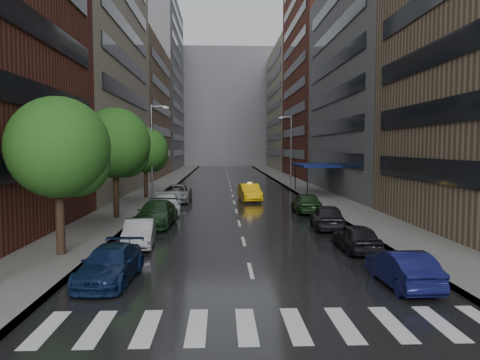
# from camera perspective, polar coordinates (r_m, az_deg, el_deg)

# --- Properties ---
(ground) EXTENTS (220.00, 220.00, 0.00)m
(ground) POSITION_cam_1_polar(r_m,az_deg,el_deg) (15.81, 2.24, -14.73)
(ground) COLOR gray
(ground) RESTS_ON ground
(road) EXTENTS (14.00, 140.00, 0.01)m
(road) POSITION_cam_1_polar(r_m,az_deg,el_deg) (65.13, -1.26, -0.47)
(road) COLOR black
(road) RESTS_ON ground
(sidewalk_left) EXTENTS (4.00, 140.00, 0.15)m
(sidewalk_left) POSITION_cam_1_polar(r_m,az_deg,el_deg) (65.58, -9.15, -0.42)
(sidewalk_left) COLOR gray
(sidewalk_left) RESTS_ON ground
(sidewalk_right) EXTENTS (4.00, 140.00, 0.15)m
(sidewalk_right) POSITION_cam_1_polar(r_m,az_deg,el_deg) (65.91, 6.58, -0.38)
(sidewalk_right) COLOR gray
(sidewalk_right) RESTS_ON ground
(crosswalk) EXTENTS (13.15, 2.80, 0.01)m
(crosswalk) POSITION_cam_1_polar(r_m,az_deg,el_deg) (13.95, 3.79, -17.29)
(crosswalk) COLOR silver
(crosswalk) RESTS_ON ground
(buildings_left) EXTENTS (8.00, 108.00, 38.00)m
(buildings_left) POSITION_cam_1_polar(r_m,az_deg,el_deg) (75.78, -13.09, 12.18)
(buildings_left) COLOR maroon
(buildings_left) RESTS_ON ground
(buildings_right) EXTENTS (8.05, 109.10, 36.00)m
(buildings_right) POSITION_cam_1_polar(r_m,az_deg,el_deg) (74.11, 10.54, 11.66)
(buildings_right) COLOR #937A5B
(buildings_right) RESTS_ON ground
(building_far) EXTENTS (40.00, 14.00, 32.00)m
(building_far) POSITION_cam_1_polar(r_m,az_deg,el_deg) (133.38, -1.83, 8.70)
(building_far) COLOR slate
(building_far) RESTS_ON ground
(tree_near) EXTENTS (4.64, 4.64, 7.39)m
(tree_near) POSITION_cam_1_polar(r_m,az_deg,el_deg) (22.84, -21.26, 3.67)
(tree_near) COLOR #382619
(tree_near) RESTS_ON ground
(tree_mid) EXTENTS (4.92, 4.92, 7.85)m
(tree_mid) POSITION_cam_1_polar(r_m,az_deg,el_deg) (33.90, -14.97, 4.36)
(tree_mid) COLOR #382619
(tree_mid) RESTS_ON ground
(tree_far) EXTENTS (4.43, 4.43, 7.06)m
(tree_far) POSITION_cam_1_polar(r_m,az_deg,el_deg) (46.70, -11.46, 3.61)
(tree_far) COLOR #382619
(tree_far) RESTS_ON ground
(taxi) EXTENTS (2.21, 5.08, 1.63)m
(taxi) POSITION_cam_1_polar(r_m,az_deg,el_deg) (44.30, 1.18, -1.52)
(taxi) COLOR yellow
(taxi) RESTS_ON ground
(parked_cars_left) EXTENTS (2.74, 31.19, 1.61)m
(parked_cars_left) POSITION_cam_1_polar(r_m,az_deg,el_deg) (33.52, -9.51, -3.45)
(parked_cars_left) COLOR #0E1E42
(parked_cars_left) RESTS_ON ground
(parked_cars_right) EXTENTS (2.24, 23.67, 1.60)m
(parked_cars_right) POSITION_cam_1_polar(r_m,az_deg,el_deg) (28.57, 11.11, -4.79)
(parked_cars_right) COLOR #0D0F3F
(parked_cars_right) RESTS_ON ground
(street_lamp_left) EXTENTS (1.74, 0.22, 9.00)m
(street_lamp_left) POSITION_cam_1_polar(r_m,az_deg,el_deg) (45.39, -10.60, 3.70)
(street_lamp_left) COLOR gray
(street_lamp_left) RESTS_ON sidewalk_left
(street_lamp_right) EXTENTS (1.74, 0.22, 9.00)m
(street_lamp_right) POSITION_cam_1_polar(r_m,az_deg,el_deg) (60.59, 6.16, 3.80)
(street_lamp_right) COLOR gray
(street_lamp_right) RESTS_ON sidewalk_right
(awning) EXTENTS (4.00, 8.00, 3.12)m
(awning) POSITION_cam_1_polar(r_m,az_deg,el_deg) (50.99, 9.20, 1.77)
(awning) COLOR navy
(awning) RESTS_ON sidewalk_right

